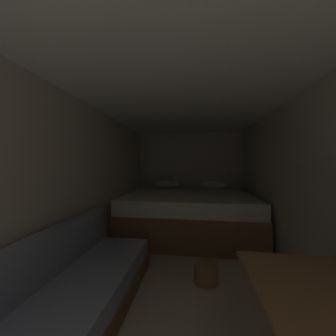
# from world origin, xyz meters

# --- Properties ---
(ground_plane) EXTENTS (6.94, 6.94, 0.00)m
(ground_plane) POSITION_xyz_m (0.00, 1.93, 0.00)
(ground_plane) COLOR beige
(wall_back) EXTENTS (2.53, 0.05, 2.06)m
(wall_back) POSITION_xyz_m (0.00, 4.43, 1.03)
(wall_back) COLOR beige
(wall_back) RESTS_ON ground
(wall_left) EXTENTS (0.05, 4.94, 2.06)m
(wall_left) POSITION_xyz_m (-1.24, 1.93, 1.03)
(wall_left) COLOR beige
(wall_left) RESTS_ON ground
(wall_right) EXTENTS (0.05, 4.94, 2.06)m
(wall_right) POSITION_xyz_m (1.24, 1.93, 1.03)
(wall_right) COLOR beige
(wall_right) RESTS_ON ground
(ceiling_slab) EXTENTS (2.53, 4.94, 0.05)m
(ceiling_slab) POSITION_xyz_m (0.00, 1.93, 2.08)
(ceiling_slab) COLOR white
(ceiling_slab) RESTS_ON wall_left
(bed) EXTENTS (2.31, 1.82, 0.95)m
(bed) POSITION_xyz_m (0.00, 3.46, 0.39)
(bed) COLOR brown
(bed) RESTS_ON ground
(sofa_left) EXTENTS (0.72, 2.30, 0.73)m
(sofa_left) POSITION_xyz_m (-0.88, 1.10, 0.23)
(sofa_left) COLOR brown
(sofa_left) RESTS_ON ground
(wicker_basket) EXTENTS (0.26, 0.26, 0.21)m
(wicker_basket) POSITION_xyz_m (0.24, 1.95, 0.10)
(wicker_basket) COLOR olive
(wicker_basket) RESTS_ON ground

